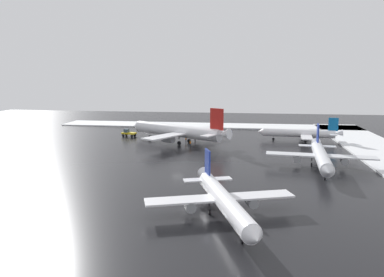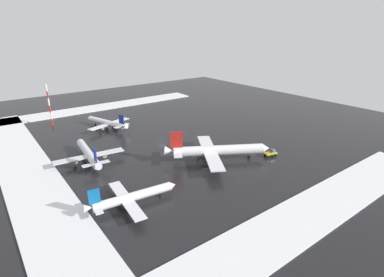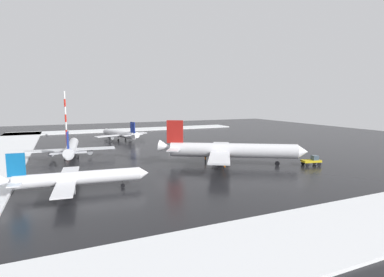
% 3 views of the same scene
% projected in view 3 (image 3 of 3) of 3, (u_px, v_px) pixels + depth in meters
% --- Properties ---
extents(ground_plane, '(240.00, 240.00, 0.00)m').
position_uv_depth(ground_plane, '(172.00, 149.00, 99.33)').
color(ground_plane, black).
extents(snow_bank_left, '(14.00, 116.00, 0.44)m').
position_uv_depth(snow_bank_left, '(129.00, 130.00, 160.04)').
color(snow_bank_left, white).
rests_on(snow_bank_left, ground_plane).
extents(snow_bank_right, '(14.00, 116.00, 0.44)m').
position_uv_depth(snow_bank_right, '(351.00, 225.00, 38.55)').
color(snow_bank_right, white).
rests_on(snow_bank_right, ground_plane).
extents(airplane_distant_tail, '(28.88, 33.77, 11.09)m').
position_uv_depth(airplane_distant_tail, '(229.00, 150.00, 74.96)').
color(airplane_distant_tail, white).
rests_on(airplane_distant_tail, ground_plane).
extents(airplane_foreground_jet, '(28.39, 23.60, 8.43)m').
position_uv_depth(airplane_foreground_jet, '(71.00, 148.00, 84.26)').
color(airplane_foreground_jet, silver).
rests_on(airplane_foreground_jet, ground_plane).
extents(airplane_parked_portside, '(25.82, 21.79, 7.90)m').
position_uv_depth(airplane_parked_portside, '(120.00, 134.00, 120.06)').
color(airplane_parked_portside, white).
rests_on(airplane_parked_portside, ground_plane).
extents(airplane_parked_starboard, '(20.94, 25.18, 7.47)m').
position_uv_depth(airplane_parked_starboard, '(76.00, 178.00, 53.01)').
color(airplane_parked_starboard, white).
rests_on(airplane_parked_starboard, ground_plane).
extents(pushback_tug, '(3.14, 4.97, 2.50)m').
position_uv_depth(pushback_tug, '(312.00, 160.00, 74.22)').
color(pushback_tug, gold).
rests_on(pushback_tug, ground_plane).
extents(ground_crew_mid_apron, '(0.36, 0.36, 1.71)m').
position_uv_depth(ground_crew_mid_apron, '(205.00, 159.00, 77.88)').
color(ground_crew_mid_apron, black).
rests_on(ground_crew_mid_apron, ground_plane).
extents(ground_crew_near_tug, '(0.36, 0.36, 1.71)m').
position_uv_depth(ground_crew_near_tug, '(225.00, 167.00, 68.83)').
color(ground_crew_near_tug, black).
rests_on(ground_crew_near_tug, ground_plane).
extents(ground_crew_beside_wing, '(0.36, 0.36, 1.71)m').
position_uv_depth(ground_crew_beside_wing, '(223.00, 162.00, 73.68)').
color(ground_crew_beside_wing, black).
rests_on(ground_crew_beside_wing, ground_plane).
extents(antenna_mast, '(0.70, 0.70, 19.83)m').
position_uv_depth(antenna_mast, '(65.00, 114.00, 128.36)').
color(antenna_mast, red).
rests_on(antenna_mast, ground_plane).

